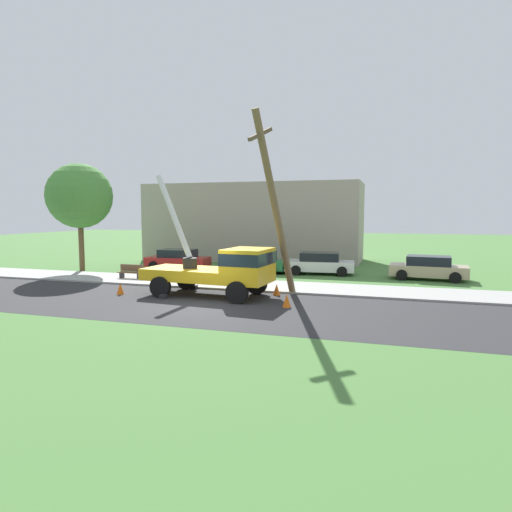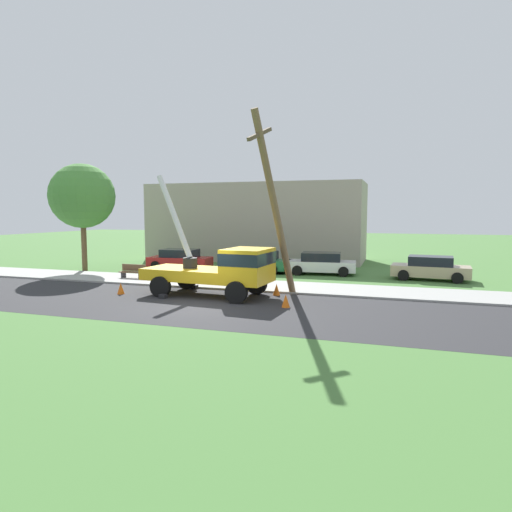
# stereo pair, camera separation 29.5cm
# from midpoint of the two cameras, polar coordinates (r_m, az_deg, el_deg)

# --- Properties ---
(ground_plane) EXTENTS (120.00, 120.00, 0.00)m
(ground_plane) POSITION_cam_midpoint_polar(r_m,az_deg,el_deg) (30.66, 2.07, -1.90)
(ground_plane) COLOR #477538
(road_asphalt) EXTENTS (80.00, 7.39, 0.01)m
(road_asphalt) POSITION_cam_midpoint_polar(r_m,az_deg,el_deg) (19.49, -7.26, -6.28)
(road_asphalt) COLOR #2B2B2D
(road_asphalt) RESTS_ON ground
(sidewalk_strip) EXTENTS (80.00, 3.44, 0.10)m
(sidewalk_strip) POSITION_cam_midpoint_polar(r_m,az_deg,el_deg) (24.43, -1.98, -3.71)
(sidewalk_strip) COLOR #9E9E99
(sidewalk_strip) RESTS_ON ground
(utility_truck) EXTENTS (6.74, 3.24, 5.98)m
(utility_truck) POSITION_cam_midpoint_polar(r_m,az_deg,el_deg) (21.06, -4.65, -1.49)
(utility_truck) COLOR gold
(utility_truck) RESTS_ON ground
(leaning_utility_pole) EXTENTS (1.35, 3.90, 8.46)m
(leaning_utility_pole) POSITION_cam_midpoint_polar(r_m,az_deg,el_deg) (20.32, 2.03, 6.49)
(leaning_utility_pole) COLOR brown
(leaning_utility_pole) RESTS_ON ground
(traffic_cone_ahead) EXTENTS (0.36, 0.36, 0.56)m
(traffic_cone_ahead) POSITION_cam_midpoint_polar(r_m,az_deg,el_deg) (18.90, 3.52, -5.76)
(traffic_cone_ahead) COLOR orange
(traffic_cone_ahead) RESTS_ON ground
(traffic_cone_behind) EXTENTS (0.36, 0.36, 0.56)m
(traffic_cone_behind) POSITION_cam_midpoint_polar(r_m,az_deg,el_deg) (22.83, -17.43, -4.04)
(traffic_cone_behind) COLOR orange
(traffic_cone_behind) RESTS_ON ground
(traffic_cone_curbside) EXTENTS (0.36, 0.36, 0.56)m
(traffic_cone_curbside) POSITION_cam_midpoint_polar(r_m,az_deg,el_deg) (21.56, 2.28, -4.34)
(traffic_cone_curbside) COLOR orange
(traffic_cone_curbside) RESTS_ON ground
(parked_sedan_red) EXTENTS (4.52, 2.22, 1.42)m
(parked_sedan_red) POSITION_cam_midpoint_polar(r_m,az_deg,el_deg) (31.83, -10.29, -0.42)
(parked_sedan_red) COLOR #B21E1E
(parked_sedan_red) RESTS_ON ground
(parked_sedan_green) EXTENTS (4.53, 2.25, 1.42)m
(parked_sedan_green) POSITION_cam_midpoint_polar(r_m,az_deg,el_deg) (29.96, -0.32, -0.70)
(parked_sedan_green) COLOR #1E6638
(parked_sedan_green) RESTS_ON ground
(parked_sedan_white) EXTENTS (4.55, 2.28, 1.42)m
(parked_sedan_white) POSITION_cam_midpoint_polar(r_m,az_deg,el_deg) (29.14, 7.91, -0.93)
(parked_sedan_white) COLOR silver
(parked_sedan_white) RESTS_ON ground
(parked_sedan_tan) EXTENTS (4.53, 2.25, 1.42)m
(parked_sedan_tan) POSITION_cam_midpoint_polar(r_m,az_deg,el_deg) (28.37, 21.02, -1.43)
(parked_sedan_tan) COLOR tan
(parked_sedan_tan) RESTS_ON ground
(park_bench) EXTENTS (1.60, 0.45, 0.90)m
(park_bench) POSITION_cam_midpoint_polar(r_m,az_deg,el_deg) (27.58, -16.07, -1.99)
(park_bench) COLOR brown
(park_bench) RESTS_ON ground
(roadside_tree_near) EXTENTS (4.38, 4.38, 7.32)m
(roadside_tree_near) POSITION_cam_midpoint_polar(r_m,az_deg,el_deg) (32.63, -22.00, 7.15)
(roadside_tree_near) COLOR brown
(roadside_tree_near) RESTS_ON ground
(lowrise_building_backdrop) EXTENTS (18.00, 6.00, 6.40)m
(lowrise_building_backdrop) POSITION_cam_midpoint_polar(r_m,az_deg,el_deg) (37.80, -0.58, 4.39)
(lowrise_building_backdrop) COLOR #A5998C
(lowrise_building_backdrop) RESTS_ON ground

